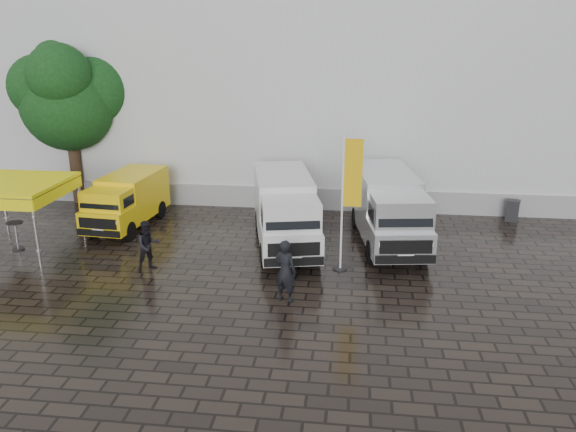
% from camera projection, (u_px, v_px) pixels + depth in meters
% --- Properties ---
extents(ground, '(120.00, 120.00, 0.00)m').
position_uv_depth(ground, '(309.00, 281.00, 18.42)').
color(ground, black).
rests_on(ground, ground).
extents(exhibition_hall, '(44.00, 16.00, 12.00)m').
position_uv_depth(exhibition_hall, '(370.00, 66.00, 31.45)').
color(exhibition_hall, silver).
rests_on(exhibition_hall, ground).
extents(hall_plinth, '(44.00, 0.15, 1.00)m').
position_uv_depth(hall_plinth, '(368.00, 201.00, 25.54)').
color(hall_plinth, gray).
rests_on(hall_plinth, ground).
extents(van_yellow, '(2.19, 4.82, 2.16)m').
position_uv_depth(van_yellow, '(127.00, 202.00, 23.29)').
color(van_yellow, yellow).
rests_on(van_yellow, ground).
extents(van_white, '(3.31, 6.37, 2.63)m').
position_uv_depth(van_white, '(285.00, 213.00, 21.10)').
color(van_white, silver).
rests_on(van_white, ground).
extents(van_silver, '(2.95, 6.42, 2.68)m').
position_uv_depth(van_silver, '(388.00, 210.00, 21.32)').
color(van_silver, silver).
rests_on(van_silver, ground).
extents(canopy_tent, '(3.48, 3.48, 2.62)m').
position_uv_depth(canopy_tent, '(13.00, 186.00, 20.41)').
color(canopy_tent, silver).
rests_on(canopy_tent, ground).
extents(flagpole, '(0.88, 0.50, 4.72)m').
position_uv_depth(flagpole, '(348.00, 196.00, 18.54)').
color(flagpole, black).
rests_on(flagpole, ground).
extents(tree, '(4.29, 4.31, 7.70)m').
position_uv_depth(tree, '(67.00, 98.00, 25.79)').
color(tree, black).
rests_on(tree, ground).
extents(cocktail_table, '(0.60, 0.60, 1.08)m').
position_uv_depth(cocktail_table, '(16.00, 236.00, 20.96)').
color(cocktail_table, black).
rests_on(cocktail_table, ground).
extents(wheelie_bin, '(0.70, 0.70, 0.93)m').
position_uv_depth(wheelie_bin, '(512.00, 210.00, 24.24)').
color(wheelie_bin, black).
rests_on(wheelie_bin, ground).
extents(person_front, '(0.84, 0.70, 1.95)m').
position_uv_depth(person_front, '(285.00, 271.00, 16.77)').
color(person_front, black).
rests_on(person_front, ground).
extents(person_tent, '(1.07, 1.05, 1.74)m').
position_uv_depth(person_tent, '(148.00, 245.00, 19.09)').
color(person_tent, black).
rests_on(person_tent, ground).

